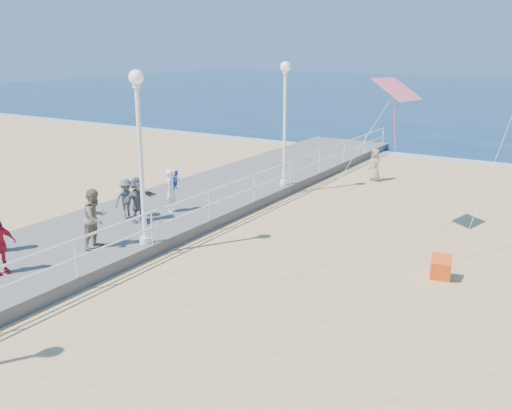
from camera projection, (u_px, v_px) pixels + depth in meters
The scene contains 14 objects.
ground at pixel (296, 292), 15.30m from camera, with size 160.00×160.00×0.00m, color #E0B775.
surf_line at pixel (465, 161), 32.10m from camera, with size 160.00×1.20×0.04m, color silver.
boardwalk at pixel (97, 237), 19.02m from camera, with size 5.00×44.00×0.40m, color slate.
railing at pixel (151, 219), 17.50m from camera, with size 0.05×42.00×0.55m.
lamp_post_mid at pixel (140, 140), 17.00m from camera, with size 0.44×0.44×5.32m.
lamp_post_far at pixel (285, 111), 24.37m from camera, with size 0.44×0.44×5.32m.
woman_holding_toddler at pixel (171, 191), 21.04m from camera, with size 0.58×0.38×1.60m, color white.
toddler_held at pixel (177, 180), 20.97m from camera, with size 0.34×0.27×0.71m, color #2F58B3.
spectator_1 at pixel (95, 219), 17.26m from camera, with size 0.90×0.70×1.85m, color #7E6F57.
spectator_2 at pixel (126, 199), 20.25m from camera, with size 0.93×0.54×1.44m, color #57575C.
spectator_5 at pixel (138, 199), 19.87m from camera, with size 1.48×0.47×1.60m, color slate.
beach_walker_c at pixel (375, 165), 27.48m from camera, with size 0.77×0.50×1.57m, color gray.
box_kite at pixel (441, 269), 16.07m from camera, with size 0.55×0.55×0.60m, color red.
kite_diamond_pink at pixel (397, 89), 18.47m from camera, with size 1.33×1.33×0.02m, color #FD5D7C.
Camera 1 is at (6.45, -12.56, 6.45)m, focal length 40.00 mm.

